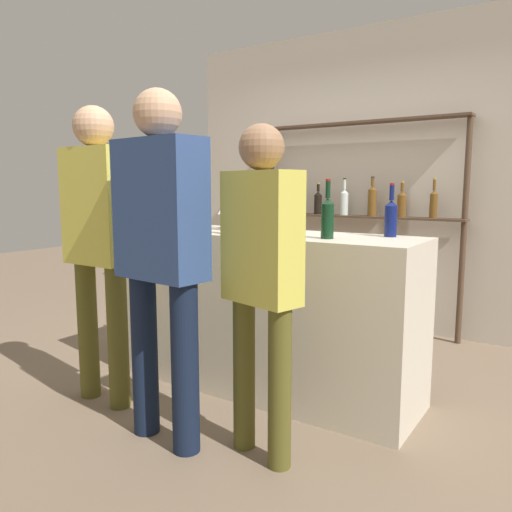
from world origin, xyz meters
name	(u,v)px	position (x,y,z in m)	size (l,w,h in m)	color
ground_plane	(256,385)	(0.00, 0.00, 0.00)	(16.00, 16.00, 0.00)	#7A6651
bar_counter	(256,310)	(0.00, 0.00, 0.52)	(2.15, 0.61, 1.04)	beige
back_wall	(366,180)	(0.00, 1.91, 1.40)	(3.75, 0.12, 2.80)	beige
back_shelf	(358,196)	(0.00, 1.73, 1.25)	(1.94, 0.18, 1.93)	#4C3828
counter_bottle_0	(327,217)	(0.56, -0.11, 1.17)	(0.07, 0.07, 0.34)	black
counter_bottle_1	(229,212)	(-0.07, -0.19, 1.18)	(0.07, 0.07, 0.35)	black
counter_bottle_2	(391,217)	(0.83, 0.20, 1.16)	(0.07, 0.07, 0.32)	#0F1956
counter_bottle_3	(185,207)	(-0.76, 0.17, 1.19)	(0.08, 0.08, 0.38)	black
wine_glass	(222,211)	(-0.39, 0.16, 1.17)	(0.07, 0.07, 0.16)	silver
ice_bucket	(243,213)	(-0.14, 0.05, 1.16)	(0.19, 0.19, 0.24)	#846647
cork_jar	(179,219)	(-0.56, -0.11, 1.11)	(0.10, 0.10, 0.14)	silver
customer_right	(261,266)	(0.52, -0.73, 0.97)	(0.43, 0.27, 1.63)	brown
customer_left	(98,231)	(-0.65, -0.73, 1.07)	(0.45, 0.24, 1.81)	brown
customer_center	(161,243)	(0.01, -0.89, 1.06)	(0.52, 0.27, 1.81)	#121C33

